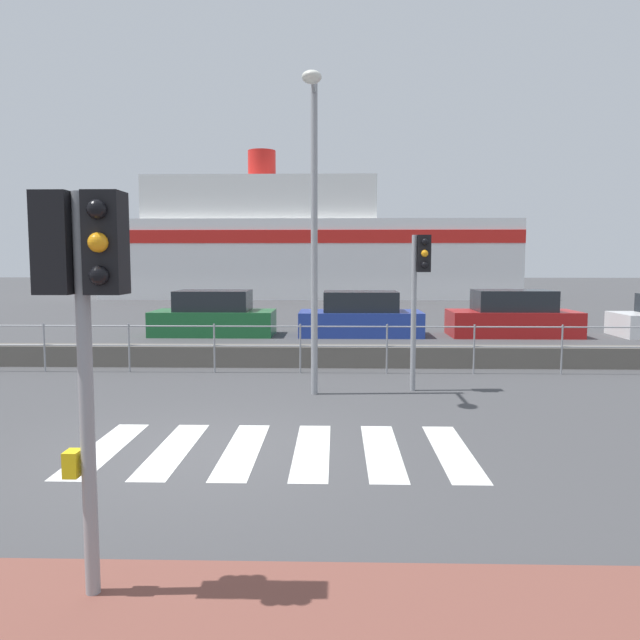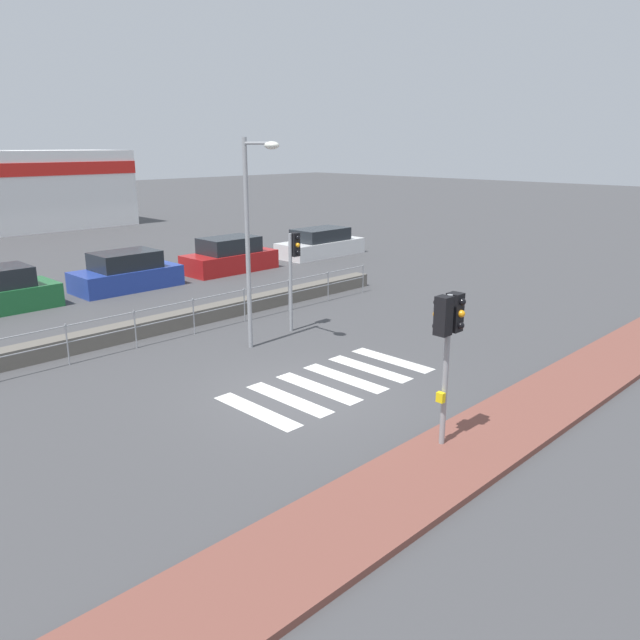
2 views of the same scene
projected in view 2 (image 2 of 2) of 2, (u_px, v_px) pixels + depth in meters
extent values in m
plane|color=#424244|center=(302.00, 394.00, 13.86)|extent=(160.00, 160.00, 0.00)
cube|color=brown|center=(460.00, 454.00, 11.06)|extent=(24.00, 1.80, 0.12)
cube|color=silver|center=(257.00, 411.00, 12.98)|extent=(0.45, 2.40, 0.01)
cube|color=silver|center=(289.00, 399.00, 13.59)|extent=(0.45, 2.40, 0.01)
cube|color=silver|center=(318.00, 388.00, 14.21)|extent=(0.45, 2.40, 0.01)
cube|color=silver|center=(345.00, 378.00, 14.82)|extent=(0.45, 2.40, 0.01)
cube|color=silver|center=(369.00, 369.00, 15.44)|extent=(0.45, 2.40, 0.01)
cube|color=silver|center=(392.00, 360.00, 16.05)|extent=(0.45, 2.40, 0.01)
cube|color=#605B54|center=(150.00, 327.00, 18.16)|extent=(18.72, 0.55, 0.48)
cylinder|color=gray|center=(164.00, 306.00, 17.35)|extent=(16.85, 0.03, 0.03)
cylinder|color=gray|center=(165.00, 321.00, 17.47)|extent=(16.85, 0.03, 0.03)
cylinder|color=gray|center=(67.00, 344.00, 15.57)|extent=(0.04, 0.04, 1.07)
cylinder|color=gray|center=(135.00, 329.00, 16.85)|extent=(0.04, 0.04, 1.07)
cylinder|color=gray|center=(194.00, 316.00, 18.12)|extent=(0.04, 0.04, 1.07)
cylinder|color=gray|center=(244.00, 305.00, 19.40)|extent=(0.04, 0.04, 1.07)
cylinder|color=gray|center=(289.00, 295.00, 20.68)|extent=(0.04, 0.04, 1.07)
cylinder|color=gray|center=(328.00, 286.00, 21.95)|extent=(0.04, 0.04, 1.07)
cylinder|color=gray|center=(363.00, 278.00, 23.23)|extent=(0.04, 0.04, 1.07)
cylinder|color=gray|center=(445.00, 375.00, 10.98)|extent=(0.10, 0.10, 2.90)
cube|color=black|center=(443.00, 316.00, 10.56)|extent=(0.24, 0.24, 0.68)
sphere|color=black|center=(437.00, 302.00, 10.60)|extent=(0.13, 0.13, 0.13)
sphere|color=orange|center=(436.00, 314.00, 10.65)|extent=(0.13, 0.13, 0.13)
sphere|color=black|center=(436.00, 326.00, 10.71)|extent=(0.13, 0.13, 0.13)
cube|color=black|center=(455.00, 312.00, 10.79)|extent=(0.24, 0.24, 0.68)
sphere|color=black|center=(462.00, 302.00, 10.64)|extent=(0.13, 0.13, 0.13)
sphere|color=orange|center=(461.00, 314.00, 10.70)|extent=(0.13, 0.13, 0.13)
sphere|color=black|center=(461.00, 325.00, 10.75)|extent=(0.13, 0.13, 0.13)
cube|color=yellow|center=(441.00, 397.00, 11.01)|extent=(0.10, 0.14, 0.18)
cylinder|color=gray|center=(291.00, 283.00, 18.18)|extent=(0.10, 0.10, 2.91)
cube|color=black|center=(294.00, 245.00, 17.99)|extent=(0.24, 0.24, 0.68)
sphere|color=black|center=(298.00, 238.00, 17.84)|extent=(0.13, 0.13, 0.13)
sphere|color=orange|center=(298.00, 245.00, 17.90)|extent=(0.13, 0.13, 0.13)
sphere|color=black|center=(298.00, 252.00, 17.96)|extent=(0.13, 0.13, 0.13)
cylinder|color=gray|center=(248.00, 247.00, 16.33)|extent=(0.12, 0.12, 5.53)
cylinder|color=gray|center=(258.00, 143.00, 15.26)|extent=(0.07, 1.05, 0.07)
ellipsoid|color=silver|center=(272.00, 145.00, 14.92)|extent=(0.32, 0.42, 0.19)
cube|color=#233D9E|center=(127.00, 279.00, 23.86)|extent=(3.95, 1.86, 0.79)
cube|color=#1E2328|center=(125.00, 260.00, 23.66)|extent=(2.37, 1.64, 0.65)
cube|color=#B21919|center=(230.00, 262.00, 27.20)|extent=(4.07, 1.82, 0.82)
cube|color=#1E2328|center=(229.00, 245.00, 27.00)|extent=(2.44, 1.60, 0.67)
cube|color=silver|center=(321.00, 248.00, 31.05)|extent=(4.58, 1.86, 0.74)
cube|color=#1E2328|center=(321.00, 234.00, 30.86)|extent=(2.75, 1.64, 0.61)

